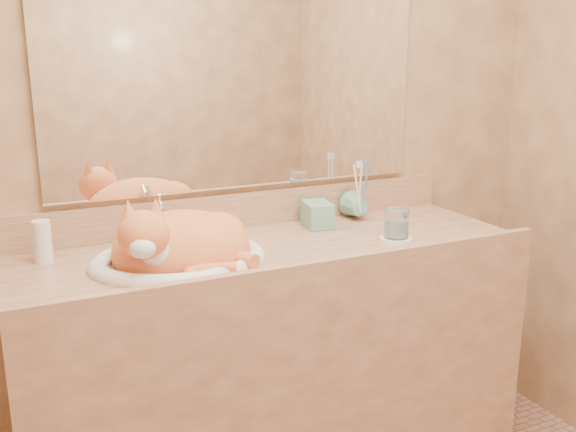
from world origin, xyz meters
name	(u,v)px	position (x,y,z in m)	size (l,w,h in m)	color
wall_back	(240,111)	(0.00, 1.00, 1.25)	(2.40, 0.02, 2.50)	brown
vanity_counter	(275,369)	(0.00, 0.72, 0.42)	(1.60, 0.55, 0.85)	brown
mirror	(241,68)	(0.00, 0.99, 1.39)	(1.30, 0.02, 0.80)	white
sink_basin	(178,236)	(-0.31, 0.70, 0.93)	(0.50, 0.42, 0.16)	white
faucet	(161,221)	(-0.31, 0.90, 0.93)	(0.04, 0.11, 0.15)	white
cat	(178,242)	(-0.32, 0.69, 0.92)	(0.41, 0.33, 0.22)	#D96032
soap_dispenser	(324,204)	(0.22, 0.81, 0.95)	(0.09, 0.09, 0.19)	#65A28D
toothbrush_cup	(361,210)	(0.40, 0.86, 0.90)	(0.10, 0.10, 0.09)	#65A28D
toothbrushes	(361,186)	(0.40, 0.86, 0.98)	(0.04, 0.04, 0.22)	silver
saucer	(396,239)	(0.38, 0.62, 0.85)	(0.11, 0.11, 0.01)	white
water_glass	(397,223)	(0.38, 0.62, 0.91)	(0.08, 0.08, 0.09)	silver
lotion_bottle	(43,242)	(-0.67, 0.87, 0.91)	(0.05, 0.05, 0.12)	silver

